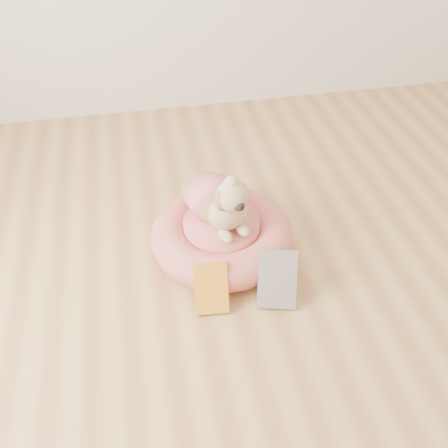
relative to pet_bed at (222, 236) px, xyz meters
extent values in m
cylinder|color=#D96D55|center=(0.00, 0.00, -0.03)|extent=(0.44, 0.44, 0.09)
torus|color=#D96D55|center=(0.00, 0.00, 0.00)|extent=(0.60, 0.60, 0.16)
cylinder|color=#D96D55|center=(0.00, 0.00, 0.04)|extent=(0.32, 0.32, 0.08)
cube|color=yellow|center=(-0.10, -0.29, 0.01)|extent=(0.14, 0.14, 0.17)
cube|color=silver|center=(0.16, -0.31, 0.02)|extent=(0.18, 0.18, 0.20)
camera|label=1|loc=(-0.30, -1.54, 1.43)|focal=40.00mm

